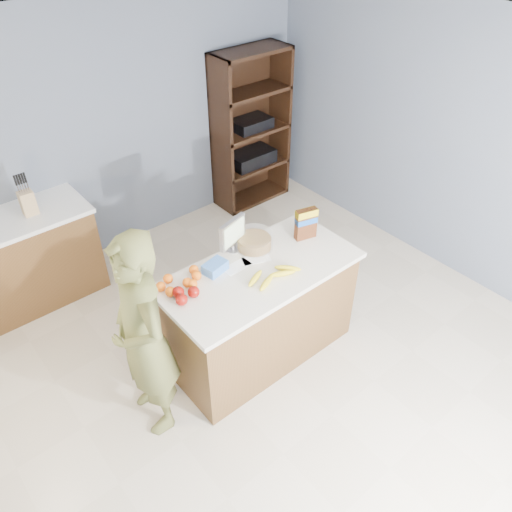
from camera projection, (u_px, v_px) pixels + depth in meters
floor at (283, 371)px, 4.14m from camera, size 4.50×5.00×0.02m
walls at (292, 201)px, 3.12m from camera, size 4.52×5.02×2.51m
counter_peninsula at (260, 315)px, 4.06m from camera, size 1.56×0.76×0.90m
back_cabinet at (27, 259)px, 4.59m from camera, size 1.24×0.62×0.90m
shelving_unit at (248, 132)px, 5.81m from camera, size 0.90×0.40×1.80m
person at (143, 339)px, 3.31m from camera, size 0.44×0.63×1.65m
knife_block at (28, 202)px, 4.30m from camera, size 0.12×0.10×0.31m
envelopes at (247, 263)px, 3.83m from camera, size 0.40×0.18×0.00m
bananas at (273, 276)px, 3.68m from camera, size 0.45×0.22×0.04m
apples at (184, 295)px, 3.48m from camera, size 0.20×0.17×0.09m
oranges at (181, 281)px, 3.60m from camera, size 0.36×0.24×0.07m
blue_carton at (215, 267)px, 3.72m from camera, size 0.20×0.15×0.08m
salad_bowl at (254, 241)px, 3.95m from camera, size 0.30×0.30×0.13m
tv at (233, 234)px, 3.86m from camera, size 0.28×0.12×0.28m
cereal_box at (306, 222)px, 4.00m from camera, size 0.19×0.11×0.27m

